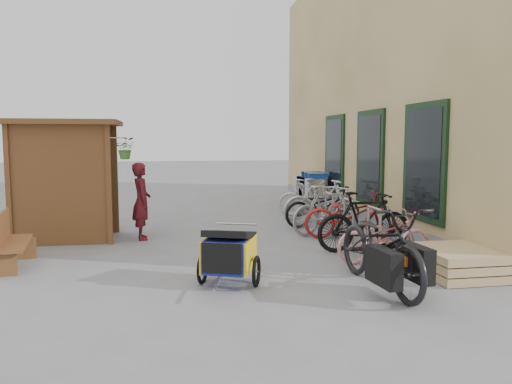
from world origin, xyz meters
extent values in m
plane|color=gray|center=(0.00, 0.00, 0.00)|extent=(80.00, 80.00, 0.00)
cube|color=#DCBE7E|center=(6.50, 4.50, 3.50)|extent=(6.00, 13.00, 7.00)
cube|color=gray|center=(3.58, 4.50, 0.15)|extent=(0.18, 13.00, 0.30)
cube|color=black|center=(3.47, 0.50, 1.60)|extent=(0.06, 1.50, 2.20)
cube|color=black|center=(3.44, 0.50, 1.60)|extent=(0.02, 1.25, 1.95)
cube|color=black|center=(3.47, 3.00, 1.60)|extent=(0.06, 1.50, 2.20)
cube|color=black|center=(3.44, 3.00, 1.60)|extent=(0.02, 1.25, 1.95)
cube|color=black|center=(3.47, 5.50, 1.60)|extent=(0.06, 1.50, 2.20)
cube|color=black|center=(3.44, 5.50, 1.60)|extent=(0.02, 1.25, 1.95)
cube|color=brown|center=(-4.10, 1.85, 1.15)|extent=(0.09, 0.09, 2.30)
cube|color=brown|center=(-2.30, 1.85, 1.15)|extent=(0.09, 0.09, 2.30)
cube|color=brown|center=(-4.10, 3.15, 1.15)|extent=(0.09, 0.09, 2.30)
cube|color=brown|center=(-2.30, 3.15, 1.15)|extent=(0.09, 0.09, 2.30)
cube|color=brown|center=(-4.07, 2.50, 1.15)|extent=(0.05, 1.30, 2.30)
cube|color=brown|center=(-3.20, 1.88, 1.15)|extent=(1.80, 0.05, 2.30)
cube|color=brown|center=(-3.20, 3.12, 1.15)|extent=(1.80, 0.05, 2.30)
cube|color=brown|center=(-3.20, 2.50, 2.35)|extent=(2.15, 1.65, 0.10)
cube|color=brown|center=(-3.40, 2.50, 0.90)|extent=(1.30, 1.15, 0.04)
cube|color=brown|center=(-3.40, 2.50, 1.50)|extent=(1.30, 1.15, 0.04)
cylinder|color=#A5A8AD|center=(-2.12, 1.85, 2.05)|extent=(0.36, 0.02, 0.02)
imported|color=#3A7127|center=(-1.97, 1.85, 1.85)|extent=(0.38, 0.33, 0.42)
cylinder|color=#A5A8AD|center=(2.30, -0.25, 0.42)|extent=(0.05, 0.05, 0.84)
cylinder|color=#A5A8AD|center=(2.30, 0.25, 0.42)|extent=(0.05, 0.05, 0.84)
cylinder|color=#A5A8AD|center=(2.30, 0.00, 0.84)|extent=(0.05, 0.50, 0.05)
cylinder|color=#A5A8AD|center=(2.30, 0.95, 0.42)|extent=(0.05, 0.05, 0.84)
cylinder|color=#A5A8AD|center=(2.30, 1.45, 0.42)|extent=(0.05, 0.05, 0.84)
cylinder|color=#A5A8AD|center=(2.30, 1.20, 0.84)|extent=(0.05, 0.50, 0.05)
cylinder|color=#A5A8AD|center=(2.30, 2.15, 0.42)|extent=(0.05, 0.05, 0.84)
cylinder|color=#A5A8AD|center=(2.30, 2.65, 0.42)|extent=(0.05, 0.05, 0.84)
cylinder|color=#A5A8AD|center=(2.30, 2.40, 0.84)|extent=(0.05, 0.50, 0.05)
cylinder|color=#A5A8AD|center=(2.30, 3.35, 0.42)|extent=(0.05, 0.05, 0.84)
cylinder|color=#A5A8AD|center=(2.30, 3.85, 0.42)|extent=(0.05, 0.05, 0.84)
cylinder|color=#A5A8AD|center=(2.30, 3.60, 0.84)|extent=(0.05, 0.50, 0.05)
cylinder|color=#A5A8AD|center=(2.30, 4.55, 0.42)|extent=(0.05, 0.05, 0.84)
cylinder|color=#A5A8AD|center=(2.30, 5.05, 0.42)|extent=(0.05, 0.05, 0.84)
cylinder|color=#A5A8AD|center=(2.30, 4.80, 0.84)|extent=(0.05, 0.50, 0.05)
cube|color=tan|center=(3.00, -1.40, 0.07)|extent=(1.00, 1.20, 0.12)
cube|color=tan|center=(3.00, -1.40, 0.21)|extent=(1.00, 1.20, 0.12)
cube|color=tan|center=(3.00, -1.40, 0.35)|extent=(1.00, 1.20, 0.12)
cube|color=brown|center=(-3.60, 0.30, 0.38)|extent=(0.60, 1.42, 0.05)
cube|color=brown|center=(-3.78, 0.30, 0.64)|extent=(0.23, 1.37, 0.46)
cube|color=brown|center=(-3.60, -0.25, 0.18)|extent=(0.37, 0.10, 0.37)
cube|color=brown|center=(-3.60, 0.85, 0.18)|extent=(0.37, 0.10, 0.37)
cube|color=silver|center=(3.00, 5.95, 0.63)|extent=(0.58, 0.89, 0.55)
cube|color=#17419B|center=(3.00, 5.50, 1.00)|extent=(0.58, 0.04, 0.19)
cylinder|color=silver|center=(3.00, 5.47, 1.07)|extent=(0.61, 0.04, 0.04)
cylinder|color=black|center=(2.77, 5.58, 0.06)|extent=(0.04, 0.13, 0.13)
cube|color=silver|center=(3.00, 6.32, 0.63)|extent=(0.58, 0.89, 0.55)
cube|color=#17419B|center=(3.00, 5.87, 1.00)|extent=(0.58, 0.04, 0.19)
cylinder|color=silver|center=(3.00, 5.84, 1.07)|extent=(0.61, 0.04, 0.04)
cylinder|color=black|center=(2.77, 5.95, 0.06)|extent=(0.04, 0.13, 0.13)
cube|color=silver|center=(3.00, 6.69, 0.63)|extent=(0.58, 0.89, 0.55)
cube|color=#17419B|center=(3.00, 6.23, 1.00)|extent=(0.58, 0.04, 0.19)
cylinder|color=silver|center=(3.00, 6.20, 1.07)|extent=(0.61, 0.04, 0.04)
cylinder|color=black|center=(2.77, 6.32, 0.06)|extent=(0.04, 0.13, 0.13)
cube|color=navy|center=(-0.37, -1.23, 0.43)|extent=(0.81, 0.91, 0.44)
cube|color=gold|center=(-0.66, -1.12, 0.43)|extent=(0.30, 0.72, 0.44)
cube|color=gold|center=(-0.09, -1.34, 0.43)|extent=(0.30, 0.72, 0.44)
cube|color=black|center=(-0.51, -1.60, 0.46)|extent=(0.51, 0.22, 0.41)
cube|color=black|center=(-0.35, -1.19, 0.70)|extent=(0.85, 0.90, 0.22)
torus|color=black|center=(-0.73, -1.09, 0.20)|extent=(0.21, 0.43, 0.44)
torus|color=black|center=(-0.01, -1.37, 0.20)|extent=(0.21, 0.43, 0.44)
cylinder|color=#B7B7BC|center=(-0.60, -1.84, 0.20)|extent=(0.26, 0.61, 0.03)
cylinder|color=#B7B7BC|center=(-0.22, -0.85, 0.79)|extent=(0.58, 0.24, 0.03)
imported|color=black|center=(1.62, -1.78, 0.58)|extent=(0.93, 2.27, 1.17)
cube|color=black|center=(1.41, -2.34, 0.45)|extent=(0.23, 0.66, 0.45)
cube|color=black|center=(1.91, -2.21, 0.45)|extent=(0.23, 0.66, 0.45)
cube|color=#D75A14|center=(1.66, -2.28, 0.50)|extent=(0.13, 0.19, 0.12)
imported|color=maroon|center=(-1.72, 2.23, 0.78)|extent=(0.45, 0.62, 1.56)
imported|color=pink|center=(2.29, -0.45, 0.43)|extent=(1.66, 0.62, 0.86)
imported|color=black|center=(2.30, 0.41, 0.55)|extent=(1.85, 0.65, 1.09)
imported|color=maroon|center=(2.45, 1.55, 0.49)|extent=(1.95, 1.01, 0.98)
imported|color=#A3A4A8|center=(2.13, 2.07, 0.53)|extent=(1.81, 1.05, 1.05)
imported|color=black|center=(2.33, 2.95, 0.48)|extent=(1.88, 0.81, 0.96)
imported|color=beige|center=(2.36, 3.21, 0.56)|extent=(1.88, 0.64, 1.11)
imported|color=#A3A4A8|center=(2.43, 4.05, 0.40)|extent=(1.59, 0.81, 0.80)
imported|color=beige|center=(2.48, 4.57, 0.49)|extent=(1.70, 0.99, 0.99)
camera|label=1|loc=(-1.20, -8.00, 2.01)|focal=35.00mm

